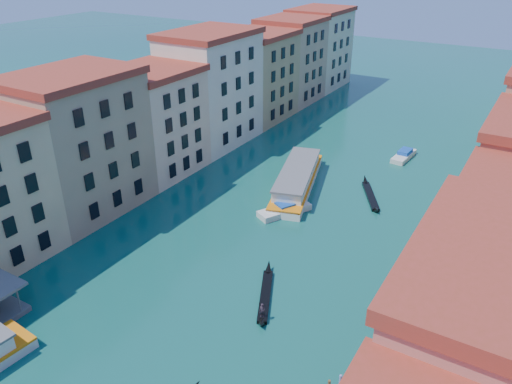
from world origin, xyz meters
TOP-DOWN VIEW (x-y plane):
  - left_bank_palazzos at (-26.00, 64.68)m, footprint 12.80×128.40m
  - quay at (22.00, 65.00)m, footprint 4.00×140.00m
  - mooring_poles_right at (19.10, 28.80)m, footprint 1.44×54.24m
  - vaporetto_far at (-2.69, 61.17)m, footprint 10.86×22.30m
  - gondola_fore at (6.80, 34.69)m, footprint 5.76×10.84m
  - gondola_far at (8.50, 63.99)m, footprint 6.68×10.94m
  - motorboat_mid at (-0.28, 52.68)m, footprint 5.96×8.23m
  - motorboat_far at (8.56, 81.77)m, footprint 2.80×7.37m

SIDE VIEW (x-z plane):
  - gondola_far at x=8.50m, z-range -0.50..1.20m
  - gondola_fore at x=6.80m, z-range -0.77..1.55m
  - quay at x=22.00m, z-range 0.00..1.00m
  - motorboat_far at x=8.56m, z-range -0.17..1.33m
  - motorboat_mid at x=-0.28m, z-range -0.18..1.47m
  - mooring_poles_right at x=19.10m, z-range -0.30..2.90m
  - vaporetto_far at x=-2.69m, z-range -0.16..3.08m
  - left_bank_palazzos at x=-26.00m, z-range -0.79..20.21m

